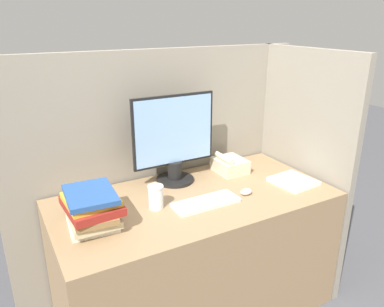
% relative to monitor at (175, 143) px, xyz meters
% --- Properties ---
extents(cubicle_panel_rear, '(1.96, 0.04, 1.53)m').
position_rel_monitor_xyz_m(cubicle_panel_rear, '(-0.00, 0.17, -0.24)').
color(cubicle_panel_rear, gray).
rests_on(cubicle_panel_rear, ground_plane).
extents(cubicle_panel_right, '(0.04, 0.83, 1.53)m').
position_rel_monitor_xyz_m(cubicle_panel_right, '(0.81, -0.22, -0.24)').
color(cubicle_panel_right, gray).
rests_on(cubicle_panel_right, ground_plane).
extents(desk, '(1.56, 0.77, 0.76)m').
position_rel_monitor_xyz_m(desk, '(-0.00, -0.25, -0.62)').
color(desk, '#937551').
rests_on(desk, ground_plane).
extents(monitor, '(0.52, 0.23, 0.53)m').
position_rel_monitor_xyz_m(monitor, '(0.00, 0.00, 0.00)').
color(monitor, black).
rests_on(monitor, desk).
extents(keyboard, '(0.36, 0.14, 0.02)m').
position_rel_monitor_xyz_m(keyboard, '(0.00, -0.35, -0.24)').
color(keyboard, silver).
rests_on(keyboard, desk).
extents(mouse, '(0.07, 0.05, 0.04)m').
position_rel_monitor_xyz_m(mouse, '(0.26, -0.36, -0.23)').
color(mouse, silver).
rests_on(mouse, desk).
extents(coffee_cup, '(0.08, 0.08, 0.13)m').
position_rel_monitor_xyz_m(coffee_cup, '(-0.24, -0.26, -0.18)').
color(coffee_cup, white).
rests_on(coffee_cup, desk).
extents(book_stack, '(0.25, 0.31, 0.18)m').
position_rel_monitor_xyz_m(book_stack, '(-0.58, -0.28, -0.15)').
color(book_stack, silver).
rests_on(book_stack, desk).
extents(desk_telephone, '(0.18, 0.21, 0.12)m').
position_rel_monitor_xyz_m(desk_telephone, '(0.37, -0.04, -0.20)').
color(desk_telephone, beige).
rests_on(desk_telephone, desk).
extents(paper_pile, '(0.24, 0.25, 0.02)m').
position_rel_monitor_xyz_m(paper_pile, '(0.61, -0.37, -0.24)').
color(paper_pile, white).
rests_on(paper_pile, desk).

